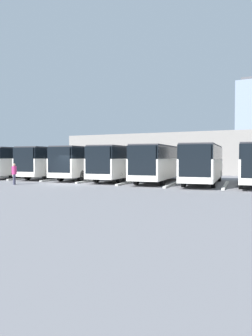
# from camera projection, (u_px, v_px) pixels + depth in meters

# --- Properties ---
(ground_plane) EXTENTS (600.00, 600.00, 0.00)m
(ground_plane) POSITION_uv_depth(u_px,v_px,m) (67.00, 184.00, 28.45)
(ground_plane) COLOR slate
(curb_divider_0) EXTENTS (1.27, 7.55, 0.15)m
(curb_divider_0) POSITION_uv_depth(u_px,v_px,m) (225.00, 185.00, 26.68)
(curb_divider_0) COLOR #B2B2AD
(curb_divider_0) RESTS_ON ground_plane
(bus_1) EXTENTS (4.10, 11.72, 3.40)m
(bus_1) POSITION_uv_depth(u_px,v_px,m) (203.00, 162.00, 28.60)
(bus_1) COLOR silver
(bus_1) RESTS_ON ground_plane
(curb_divider_1) EXTENTS (1.27, 7.55, 0.15)m
(curb_divider_1) POSITION_uv_depth(u_px,v_px,m) (174.00, 184.00, 28.12)
(curb_divider_1) COLOR #B2B2AD
(curb_divider_1) RESTS_ON ground_plane
(bus_2) EXTENTS (4.10, 11.72, 3.40)m
(bus_2) POSITION_uv_depth(u_px,v_px,m) (159.00, 162.00, 30.69)
(bus_2) COLOR silver
(bus_2) RESTS_ON ground_plane
(curb_divider_2) EXTENTS (1.27, 7.55, 0.15)m
(curb_divider_2) POSITION_uv_depth(u_px,v_px,m) (131.00, 182.00, 30.21)
(curb_divider_2) COLOR #B2B2AD
(curb_divider_2) RESTS_ON ground_plane
(bus_3) EXTENTS (4.10, 11.72, 3.40)m
(bus_3) POSITION_uv_depth(u_px,v_px,m) (121.00, 162.00, 32.88)
(bus_3) COLOR silver
(bus_3) RESTS_ON ground_plane
(curb_divider_3) EXTENTS (1.27, 7.55, 0.15)m
(curb_divider_3) POSITION_uv_depth(u_px,v_px,m) (94.00, 180.00, 32.40)
(curb_divider_3) COLOR #B2B2AD
(curb_divider_3) RESTS_ON ground_plane
(bus_4) EXTENTS (4.10, 11.72, 3.40)m
(bus_4) POSITION_uv_depth(u_px,v_px,m) (87.00, 161.00, 34.91)
(bus_4) COLOR silver
(bus_4) RESTS_ON ground_plane
(curb_divider_4) EXTENTS (1.27, 7.55, 0.15)m
(curb_divider_4) POSITION_uv_depth(u_px,v_px,m) (61.00, 179.00, 34.43)
(curb_divider_4) COLOR #B2B2AD
(curb_divider_4) RESTS_ON ground_plane
(bus_5) EXTENTS (4.10, 11.72, 3.40)m
(bus_5) POSITION_uv_depth(u_px,v_px,m) (55.00, 161.00, 36.75)
(bus_5) COLOR silver
(bus_5) RESTS_ON ground_plane
(curb_divider_5) EXTENTS (1.27, 7.55, 0.15)m
(curb_divider_5) POSITION_uv_depth(u_px,v_px,m) (30.00, 178.00, 36.27)
(curb_divider_5) COLOR #B2B2AD
(curb_divider_5) RESTS_ON ground_plane
(bus_6) EXTENTS (4.10, 11.72, 3.40)m
(bus_6) POSITION_uv_depth(u_px,v_px,m) (25.00, 161.00, 38.32)
(bus_6) COLOR silver
(bus_6) RESTS_ON ground_plane
(curb_divider_6) EXTENTS (1.27, 7.55, 0.15)m
(curb_divider_6) POSITION_uv_depth(u_px,v_px,m) (1.00, 177.00, 37.84)
(curb_divider_6) COLOR #B2B2AD
(curb_divider_6) RESTS_ON ground_plane
(pedestrian) EXTENTS (0.57, 0.57, 1.81)m
(pedestrian) POSITION_uv_depth(u_px,v_px,m) (14.00, 173.00, 28.01)
(pedestrian) COLOR #38384C
(pedestrian) RESTS_ON ground_plane
(station_building) EXTENTS (29.56, 15.15, 5.75)m
(station_building) POSITION_uv_depth(u_px,v_px,m) (169.00, 153.00, 51.48)
(station_building) COLOR gray
(station_building) RESTS_ON ground_plane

